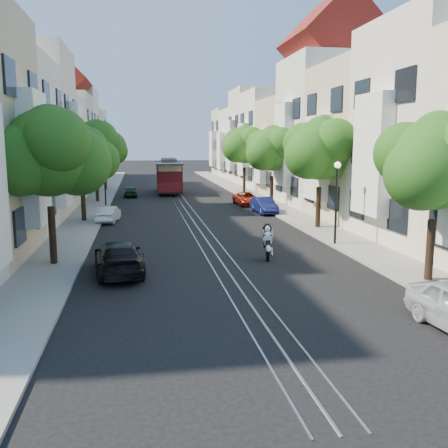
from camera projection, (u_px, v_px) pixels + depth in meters
name	position (u px, v px, depth m)	size (l,w,h in m)	color
ground	(177.00, 197.00, 47.88)	(200.00, 200.00, 0.00)	black
sidewalk_east	(251.00, 195.00, 49.06)	(2.50, 80.00, 0.12)	gray
sidewalk_west	(100.00, 198.00, 46.69)	(2.50, 80.00, 0.12)	gray
rail_left	(171.00, 197.00, 47.79)	(0.06, 80.00, 0.02)	gray
rail_slot	(177.00, 197.00, 47.88)	(0.06, 80.00, 0.02)	gray
rail_right	(183.00, 197.00, 47.97)	(0.06, 80.00, 0.02)	gray
lane_line	(177.00, 197.00, 47.88)	(0.08, 80.00, 0.01)	tan
townhouses_east	(297.00, 143.00, 48.90)	(7.75, 72.00, 12.00)	beige
townhouses_west	(45.00, 144.00, 45.03)	(7.75, 72.00, 11.76)	silver
tree_e_a	(438.00, 166.00, 18.17)	(4.72, 3.87, 6.27)	black
tree_e_b	(321.00, 151.00, 29.79)	(4.93, 4.08, 6.68)	black
tree_e_c	(273.00, 150.00, 40.52)	(4.84, 3.99, 6.52)	black
tree_e_d	(245.00, 146.00, 51.18)	(5.01, 4.16, 6.85)	black
tree_w_a	(49.00, 155.00, 20.62)	(4.93, 4.08, 6.68)	black
tree_w_b	(82.00, 155.00, 32.35)	(4.72, 3.87, 6.27)	black
tree_w_c	(96.00, 144.00, 42.95)	(5.13, 4.28, 7.09)	black
tree_w_d	(105.00, 148.00, 53.73)	(4.84, 3.99, 6.52)	black
lamp_east	(337.00, 190.00, 25.10)	(0.32, 0.32, 4.16)	black
lamp_west	(105.00, 172.00, 40.55)	(0.32, 0.32, 4.16)	black
sportbike_rider	(267.00, 240.00, 22.66)	(0.77, 1.87, 1.57)	black
cable_car	(169.00, 174.00, 51.77)	(2.90, 8.57, 3.27)	black
parked_car_e_mid	(264.00, 205.00, 37.11)	(1.26, 3.62, 1.19)	#0D1345
parked_car_e_far	(247.00, 199.00, 41.95)	(1.79, 3.89, 1.08)	maroon
parked_car_w_near	(119.00, 258.00, 20.04)	(1.85, 4.54, 1.32)	black
parked_car_w_mid	(108.00, 214.00, 33.02)	(1.15, 3.29, 1.08)	silver
parked_car_w_far	(131.00, 191.00, 48.30)	(1.27, 3.17, 1.08)	black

